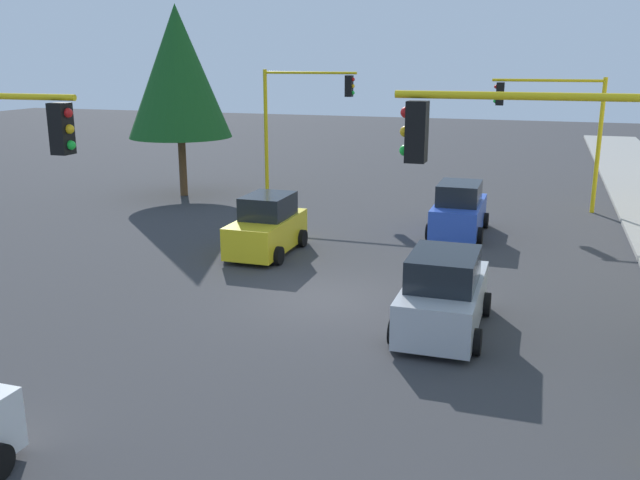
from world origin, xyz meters
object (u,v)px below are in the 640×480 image
Objects in this scene: traffic_signal_far_left at (556,117)px; tree_opposite_side at (178,72)px; traffic_signal_far_right at (300,107)px; traffic_signal_near_left at (571,206)px; car_blue at (459,211)px; car_yellow at (267,227)px; car_silver at (443,295)px.

tree_opposite_side is at bearing -83.17° from traffic_signal_far_left.
traffic_signal_far_right is 0.67× the size of tree_opposite_side.
traffic_signal_far_right is 23.06m from traffic_signal_near_left.
car_blue is (3.55, 13.50, -4.89)m from tree_opposite_side.
car_blue is (-14.45, -3.25, -3.32)m from traffic_signal_near_left.
traffic_signal_far_right reaches higher than car_yellow.
tree_opposite_side is at bearing -132.61° from car_silver.
car_blue is at bearing -167.33° from traffic_signal_near_left.
tree_opposite_side is (-18.00, -16.74, 1.57)m from traffic_signal_near_left.
traffic_signal_far_right is at bearing -123.99° from car_blue.
car_yellow is (-9.86, -9.08, -3.32)m from traffic_signal_near_left.
traffic_signal_near_left is 0.68× the size of tree_opposite_side.
traffic_signal_near_left is at bearing 26.82° from car_silver.
tree_opposite_side reaches higher than traffic_signal_far_left.
traffic_signal_near_left is 1.46× the size of car_silver.
car_blue and car_silver have the same top height.
traffic_signal_far_left is at bearing 170.97° from car_silver.
tree_opposite_side is 2.38× the size of car_yellow.
car_silver is at bearing -9.03° from traffic_signal_far_left.
traffic_signal_far_right is 11.42m from traffic_signal_far_left.
traffic_signal_far_left is 7.11m from car_blue.
car_yellow is at bearing -137.37° from traffic_signal_near_left.
car_silver is at bearing -153.18° from traffic_signal_near_left.
traffic_signal_far_right is 17.92m from car_silver.
car_silver is (13.14, 14.29, -4.88)m from tree_opposite_side.
car_yellow is at bearing 43.29° from tree_opposite_side.
car_yellow is at bearing -127.08° from car_silver.
traffic_signal_far_right is 1.04× the size of traffic_signal_far_left.
car_yellow is (10.14, 2.40, -3.26)m from traffic_signal_far_right.
traffic_signal_far_right is at bearing -90.00° from traffic_signal_far_left.
tree_opposite_side reaches higher than traffic_signal_far_right.
traffic_signal_far_left is 15.64m from car_silver.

